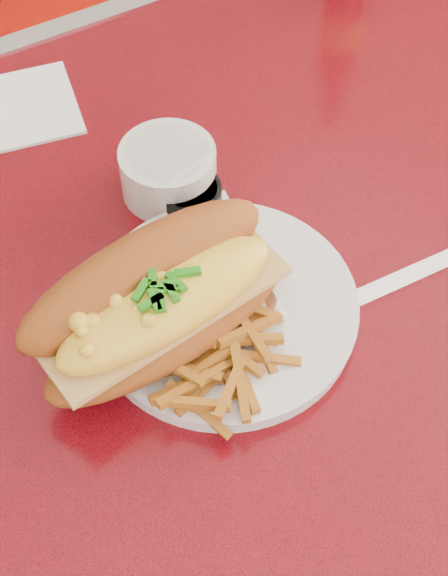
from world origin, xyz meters
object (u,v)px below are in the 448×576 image
diner_table (187,363)px  gravy_ramekin (168,170)px  knife (447,258)px  dinner_plate (224,308)px  fork (246,253)px  mac_hoagie (159,300)px  sauce_cup_right (190,197)px

diner_table → gravy_ramekin: gravy_ramekin is taller
knife → dinner_plate: bearing=169.0°
knife → gravy_ramekin: bearing=134.0°
dinner_plate → fork: same height
gravy_ramekin → dinner_plate: bearing=-100.4°
diner_table → mac_hoagie: bearing=-130.1°
mac_hoagie → gravy_ramekin: bearing=53.5°
dinner_plate → knife: dinner_plate is taller
diner_table → dinner_plate: 0.18m
gravy_ramekin → sauce_cup_right: 0.04m
dinner_plate → fork: 0.06m
diner_table → sauce_cup_right: bearing=54.1°
gravy_ramekin → sauce_cup_right: (0.01, -0.03, -0.01)m
mac_hoagie → gravy_ramekin: 0.18m
sauce_cup_right → gravy_ramekin: bearing=100.1°
diner_table → sauce_cup_right: size_ratio=15.69×
knife → diner_table: bearing=156.9°
dinner_plate → diner_table: bearing=103.0°
diner_table → fork: size_ratio=7.35×
dinner_plate → gravy_ramekin: (0.03, 0.16, 0.02)m
gravy_ramekin → sauce_cup_right: gravy_ramekin is taller
dinner_plate → gravy_ramekin: size_ratio=2.81×
fork → gravy_ramekin: gravy_ramekin is taller
gravy_ramekin → knife: gravy_ramekin is taller
fork → knife: fork is taller
dinner_plate → mac_hoagie: 0.08m
dinner_plate → mac_hoagie: mac_hoagie is taller
mac_hoagie → fork: (0.10, 0.03, -0.04)m
fork → sauce_cup_right: size_ratio=2.14×
sauce_cup_right → knife: bearing=-45.1°
dinner_plate → sauce_cup_right: (0.04, 0.12, 0.01)m
dinner_plate → sauce_cup_right: 0.13m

